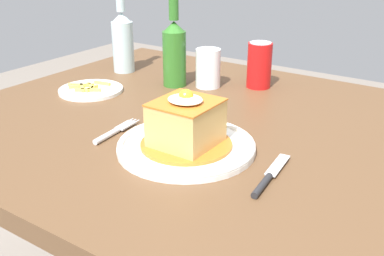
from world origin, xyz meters
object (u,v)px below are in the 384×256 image
main_plate (186,146)px  soda_can (259,65)px  knife (267,179)px  beer_bottle_green (174,50)px  drinking_glass (208,71)px  fork (113,132)px  beer_bottle_clear (123,39)px  side_plate_fries (91,90)px

main_plate → soda_can: bearing=98.3°
knife → beer_bottle_green: bearing=142.1°
beer_bottle_green → drinking_glass: (0.08, 0.04, -0.05)m
drinking_glass → soda_can: bearing=32.9°
knife → soda_can: soda_can is taller
fork → soda_can: 0.48m
main_plate → drinking_glass: drinking_glass is taller
knife → soda_can: (-0.25, 0.47, 0.06)m
soda_can → beer_bottle_green: 0.23m
soda_can → beer_bottle_clear: size_ratio=0.47×
beer_bottle_green → beer_bottle_clear: same height
beer_bottle_green → drinking_glass: 0.11m
knife → beer_bottle_green: 0.58m
fork → drinking_glass: 0.39m
main_plate → beer_bottle_clear: size_ratio=1.02×
beer_bottle_green → fork: bearing=-74.9°
beer_bottle_green → beer_bottle_clear: size_ratio=1.00×
fork → knife: bearing=-0.1°
main_plate → side_plate_fries: (-0.42, 0.15, -0.00)m
soda_can → side_plate_fries: size_ratio=0.73×
soda_can → side_plate_fries: soda_can is taller
main_plate → knife: main_plate is taller
beer_bottle_green → side_plate_fries: 0.25m
knife → beer_bottle_clear: size_ratio=0.62×
knife → beer_bottle_clear: bearing=150.2°
knife → beer_bottle_green: beer_bottle_green is taller
beer_bottle_green → side_plate_fries: bearing=-131.7°
fork → knife: size_ratio=0.86×
beer_bottle_clear → side_plate_fries: beer_bottle_clear is taller
main_plate → beer_bottle_green: beer_bottle_green is taller
main_plate → beer_bottle_clear: (-0.48, 0.35, 0.09)m
knife → main_plate: bearing=171.7°
main_plate → drinking_glass: (-0.18, 0.37, 0.04)m
main_plate → side_plate_fries: main_plate is taller
drinking_glass → side_plate_fries: drinking_glass is taller
soda_can → beer_bottle_green: size_ratio=0.47×
fork → beer_bottle_clear: 0.49m
drinking_glass → beer_bottle_clear: bearing=-177.2°
beer_bottle_green → soda_can: bearing=30.3°
knife → beer_bottle_clear: (-0.66, 0.38, 0.09)m
beer_bottle_green → beer_bottle_clear: 0.21m
beer_bottle_clear → side_plate_fries: bearing=-73.9°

